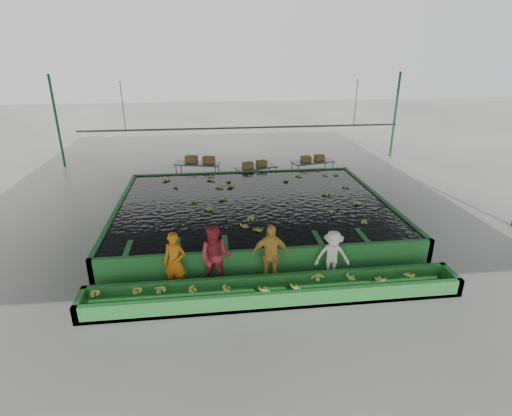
{
  "coord_description": "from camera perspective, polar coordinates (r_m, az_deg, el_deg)",
  "views": [
    {
      "loc": [
        -1.6,
        -12.42,
        6.19
      ],
      "look_at": [
        0.0,
        0.5,
        1.0
      ],
      "focal_mm": 28.0,
      "sensor_mm": 36.0,
      "label": 1
    }
  ],
  "objects": [
    {
      "name": "ground",
      "position": [
        13.97,
        0.25,
        -4.57
      ],
      "size": [
        80.0,
        80.0,
        0.0
      ],
      "primitive_type": "plane",
      "color": "gray",
      "rests_on": "ground"
    },
    {
      "name": "shed_roof",
      "position": [
        12.58,
        0.29,
        16.31
      ],
      "size": [
        20.0,
        22.0,
        0.04
      ],
      "primitive_type": "cube",
      "color": "gray",
      "rests_on": "shed_posts"
    },
    {
      "name": "shed_posts",
      "position": [
        13.06,
        0.27,
        5.32
      ],
      "size": [
        20.0,
        22.0,
        5.0
      ],
      "primitive_type": null,
      "color": "#1E532A",
      "rests_on": "ground"
    },
    {
      "name": "flotation_tank",
      "position": [
        15.14,
        -0.46,
        -0.54
      ],
      "size": [
        10.0,
        8.0,
        0.9
      ],
      "primitive_type": null,
      "color": "#25732D",
      "rests_on": "ground"
    },
    {
      "name": "tank_water",
      "position": [
        15.0,
        -0.47,
        0.87
      ],
      "size": [
        9.7,
        7.7,
        0.0
      ],
      "primitive_type": "cube",
      "color": "black",
      "rests_on": "flotation_tank"
    },
    {
      "name": "sorting_trough",
      "position": [
        10.75,
        2.74,
        -11.82
      ],
      "size": [
        10.0,
        1.0,
        0.5
      ],
      "primitive_type": null,
      "color": "#25732D",
      "rests_on": "ground"
    },
    {
      "name": "cableway_rail",
      "position": [
        17.78,
        -1.82,
        11.38
      ],
      "size": [
        0.08,
        0.08,
        14.0
      ],
      "primitive_type": "cylinder",
      "color": "#59605B",
      "rests_on": "shed_roof"
    },
    {
      "name": "rail_hanger_left",
      "position": [
        17.89,
        -18.5,
        13.62
      ],
      "size": [
        0.04,
        0.04,
        2.0
      ],
      "primitive_type": "cylinder",
      "color": "#59605B",
      "rests_on": "shed_roof"
    },
    {
      "name": "rail_hanger_right",
      "position": [
        18.76,
        14.05,
        14.4
      ],
      "size": [
        0.04,
        0.04,
        2.0
      ],
      "primitive_type": "cylinder",
      "color": "#59605B",
      "rests_on": "shed_roof"
    },
    {
      "name": "worker_a",
      "position": [
        11.05,
        -11.53,
        -7.62
      ],
      "size": [
        0.71,
        0.57,
        1.71
      ],
      "primitive_type": "imported",
      "rotation": [
        0.0,
        0.0,
        -0.28
      ],
      "color": "#CC6B0F",
      "rests_on": "ground"
    },
    {
      "name": "worker_b",
      "position": [
        10.97,
        -5.78,
        -7.04
      ],
      "size": [
        1.04,
        0.89,
        1.86
      ],
      "primitive_type": "imported",
      "rotation": [
        0.0,
        0.0,
        -0.22
      ],
      "color": "#AC2A35",
      "rests_on": "ground"
    },
    {
      "name": "worker_c",
      "position": [
        11.09,
        2.04,
        -6.72
      ],
      "size": [
        1.09,
        0.5,
        1.82
      ],
      "primitive_type": "imported",
      "rotation": [
        0.0,
        0.0,
        -0.05
      ],
      "color": "gold",
      "rests_on": "ground"
    },
    {
      "name": "worker_d",
      "position": [
        11.55,
        10.85,
        -6.73
      ],
      "size": [
        1.04,
        0.67,
        1.52
      ],
      "primitive_type": "imported",
      "rotation": [
        0.0,
        0.0,
        -0.11
      ],
      "color": "white",
      "rests_on": "ground"
    },
    {
      "name": "packing_table_left",
      "position": [
        20.11,
        -8.31,
        5.05
      ],
      "size": [
        2.33,
        1.4,
        0.99
      ],
      "primitive_type": null,
      "rotation": [
        0.0,
        0.0,
        -0.26
      ],
      "color": "#59605B",
      "rests_on": "ground"
    },
    {
      "name": "packing_table_mid",
      "position": [
        19.53,
        0.03,
        4.64
      ],
      "size": [
        2.15,
        1.42,
        0.91
      ],
      "primitive_type": null,
      "rotation": [
        0.0,
        0.0,
        0.34
      ],
      "color": "#59605B",
      "rests_on": "ground"
    },
    {
      "name": "packing_table_right",
      "position": [
        20.47,
        8.04,
        5.34
      ],
      "size": [
        2.29,
        1.35,
        0.98
      ],
      "primitive_type": null,
      "rotation": [
        0.0,
        0.0,
        0.24
      ],
      "color": "#59605B",
      "rests_on": "ground"
    },
    {
      "name": "box_stack_left",
      "position": [
        20.02,
        -7.98,
        6.47
      ],
      "size": [
        1.51,
        0.81,
        0.31
      ],
      "primitive_type": null,
      "rotation": [
        0.0,
        0.0,
        -0.3
      ],
      "color": "olive",
      "rests_on": "packing_table_left"
    },
    {
      "name": "box_stack_mid",
      "position": [
        19.39,
        -0.19,
        5.93
      ],
      "size": [
        1.26,
        0.74,
        0.26
      ],
      "primitive_type": null,
      "rotation": [
        0.0,
        0.0,
        0.36
      ],
      "color": "olive",
      "rests_on": "packing_table_mid"
    },
    {
      "name": "box_stack_right",
      "position": [
        20.43,
        8.08,
        6.73
      ],
      "size": [
        1.26,
        0.58,
        0.26
      ],
      "primitive_type": null,
      "rotation": [
        0.0,
        0.0,
        0.21
      ],
      "color": "olive",
      "rests_on": "packing_table_right"
    },
    {
      "name": "floating_bananas",
      "position": [
        15.74,
        -0.8,
        1.9
      ],
      "size": [
        8.42,
        5.74,
        0.11
      ],
      "primitive_type": null,
      "color": "#A8BF43",
      "rests_on": "tank_water"
    },
    {
      "name": "trough_bananas",
      "position": [
        10.67,
        2.75,
        -11.15
      ],
      "size": [
        8.42,
        0.56,
        0.11
      ],
      "primitive_type": null,
      "color": "#A8BF43",
      "rests_on": "sorting_trough"
    }
  ]
}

